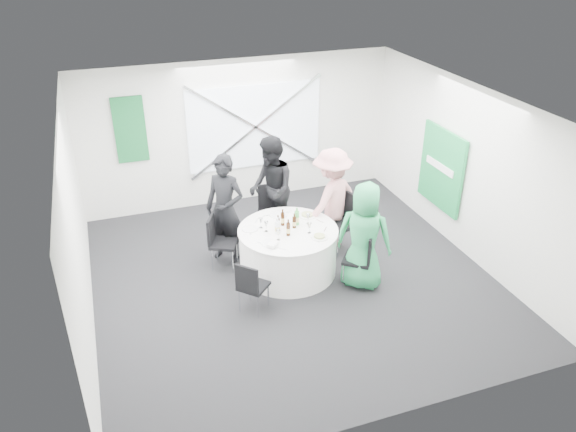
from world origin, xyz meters
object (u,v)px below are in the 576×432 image
object	(u,v)px
person_man_back_left	(225,209)
person_man_back	(271,189)
clear_water_bottle	(277,227)
person_woman_green	(364,236)
banquet_table	(288,251)
person_woman_pink	(332,200)
chair_back	(271,207)
chair_front_left	(251,284)
chair_back_left	(219,238)
chair_front_right	(363,255)
chair_back_right	(344,217)
green_water_bottle	(297,218)

from	to	relation	value
person_man_back_left	person_man_back	world-z (taller)	person_man_back
person_man_back	clear_water_bottle	size ratio (longest dim) A/B	6.89
person_woman_green	banquet_table	bearing A→B (deg)	0.00
person_woman_pink	chair_back	bearing A→B (deg)	-66.51
chair_front_left	person_woman_green	size ratio (longest dim) A/B	0.49
clear_water_bottle	chair_back	bearing A→B (deg)	76.58
banquet_table	person_woman_pink	world-z (taller)	person_woman_pink
chair_back_left	chair_front_right	bearing A→B (deg)	-95.80
chair_back_right	person_woman_pink	size ratio (longest dim) A/B	0.57
clear_water_bottle	banquet_table	bearing A→B (deg)	15.42
chair_back_left	person_woman_green	world-z (taller)	person_woman_green
person_woman_pink	chair_front_left	bearing A→B (deg)	8.46
green_water_bottle	person_man_back_left	bearing A→B (deg)	148.59
chair_back_right	chair_front_left	bearing A→B (deg)	-76.88
chair_front_right	person_woman_pink	bearing A→B (deg)	-142.26
chair_front_left	person_woman_green	distance (m)	1.83
chair_front_left	green_water_bottle	size ratio (longest dim) A/B	2.87
chair_front_left	person_man_back	xyz separation A→B (m)	(0.94, 1.98, 0.44)
banquet_table	chair_back_left	xyz separation A→B (m)	(-1.00, 0.50, 0.14)
person_man_back_left	banquet_table	bearing A→B (deg)	-0.00
clear_water_bottle	chair_front_right	bearing A→B (deg)	-30.83
chair_back_left	green_water_bottle	world-z (taller)	green_water_bottle
chair_back_right	green_water_bottle	size ratio (longest dim) A/B	3.50
chair_front_left	person_man_back_left	size ratio (longest dim) A/B	0.45
banquet_table	person_woman_pink	bearing A→B (deg)	28.21
banquet_table	chair_back_right	xyz separation A→B (m)	(1.12, 0.37, 0.21)
person_man_back_left	clear_water_bottle	distance (m)	1.00
person_man_back	person_man_back_left	bearing A→B (deg)	-59.75
banquet_table	chair_back	world-z (taller)	chair_back
person_woman_green	chair_back	bearing A→B (deg)	-28.91
chair_back	chair_front_left	distance (m)	2.21
chair_back_left	person_man_back	bearing A→B (deg)	-32.50
person_man_back	clear_water_bottle	distance (m)	1.24
chair_back_right	person_woman_green	world-z (taller)	person_woman_green
chair_front_left	clear_water_bottle	xyz separation A→B (m)	(0.65, 0.77, 0.38)
person_man_back	chair_front_right	bearing A→B (deg)	29.10
chair_back_right	banquet_table	bearing A→B (deg)	-90.00
chair_back_left	person_man_back	xyz separation A→B (m)	(1.09, 0.66, 0.40)
green_water_bottle	chair_back	bearing A→B (deg)	94.48
chair_back_left	person_woman_green	bearing A→B (deg)	-95.45
green_water_bottle	clear_water_bottle	size ratio (longest dim) A/B	1.07
green_water_bottle	person_man_back	bearing A→B (deg)	94.77
chair_back_left	chair_front_left	xyz separation A→B (m)	(0.15, -1.32, -0.04)
chair_front_right	clear_water_bottle	size ratio (longest dim) A/B	3.39
person_man_back	chair_back_right	bearing A→B (deg)	57.33
person_man_back	green_water_bottle	xyz separation A→B (m)	(0.09, -1.04, -0.05)
person_woman_green	chair_back_left	bearing A→B (deg)	5.12
chair_back	chair_front_right	world-z (taller)	chair_back
chair_back_right	clear_water_bottle	distance (m)	1.40
banquet_table	person_man_back_left	distance (m)	1.21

